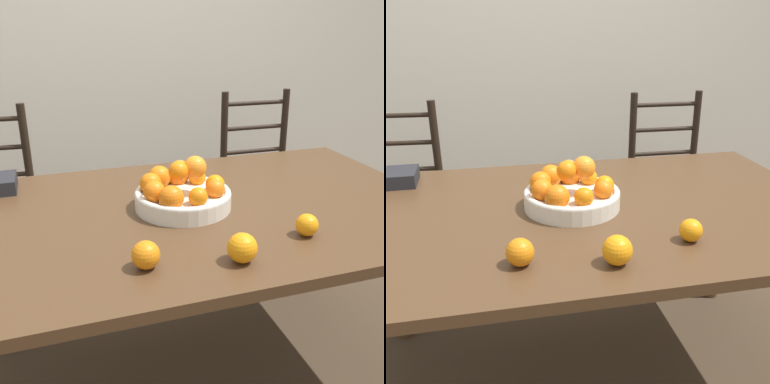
% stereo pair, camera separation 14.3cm
% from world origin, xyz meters
% --- Properties ---
extents(ground_plane, '(12.00, 12.00, 0.00)m').
position_xyz_m(ground_plane, '(0.00, 0.00, 0.00)').
color(ground_plane, '#423323').
extents(wall_back, '(8.00, 0.06, 2.60)m').
position_xyz_m(wall_back, '(0.00, 1.58, 1.30)').
color(wall_back, silver).
rests_on(wall_back, ground_plane).
extents(dining_table, '(1.69, 1.05, 0.76)m').
position_xyz_m(dining_table, '(0.00, 0.00, 0.67)').
color(dining_table, '#4C331E').
rests_on(dining_table, ground_plane).
extents(fruit_bowl, '(0.33, 0.33, 0.19)m').
position_xyz_m(fruit_bowl, '(-0.07, 0.02, 0.82)').
color(fruit_bowl, silver).
rests_on(fruit_bowl, dining_table).
extents(orange_loose_0, '(0.08, 0.08, 0.08)m').
position_xyz_m(orange_loose_0, '(-0.27, -0.34, 0.80)').
color(orange_loose_0, orange).
rests_on(orange_loose_0, dining_table).
extents(orange_loose_1, '(0.07, 0.07, 0.07)m').
position_xyz_m(orange_loose_1, '(0.23, -0.30, 0.80)').
color(orange_loose_1, orange).
rests_on(orange_loose_1, dining_table).
extents(orange_loose_2, '(0.08, 0.08, 0.08)m').
position_xyz_m(orange_loose_2, '(-0.02, -0.39, 0.80)').
color(orange_loose_2, orange).
rests_on(orange_loose_2, dining_table).
extents(chair_right, '(0.43, 0.41, 0.99)m').
position_xyz_m(chair_right, '(0.67, 0.84, 0.48)').
color(chair_right, black).
rests_on(chair_right, ground_plane).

